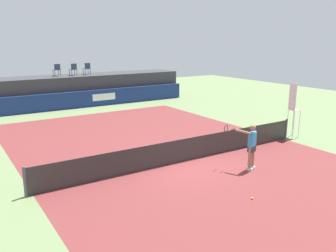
# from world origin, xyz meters

# --- Properties ---
(ground_plane) EXTENTS (48.00, 48.00, 0.00)m
(ground_plane) POSITION_xyz_m (0.00, 3.00, 0.00)
(ground_plane) COLOR #6B7F51
(court_inner) EXTENTS (12.00, 22.00, 0.00)m
(court_inner) POSITION_xyz_m (0.00, 0.00, 0.00)
(court_inner) COLOR maroon
(court_inner) RESTS_ON ground
(sponsor_wall) EXTENTS (18.00, 0.22, 1.20)m
(sponsor_wall) POSITION_xyz_m (0.01, 13.50, 0.60)
(sponsor_wall) COLOR navy
(sponsor_wall) RESTS_ON ground
(spectator_platform) EXTENTS (18.00, 2.80, 2.20)m
(spectator_platform) POSITION_xyz_m (0.00, 15.30, 1.10)
(spectator_platform) COLOR #38383D
(spectator_platform) RESTS_ON ground
(spectator_chair_far_left) EXTENTS (0.46, 0.46, 0.89)m
(spectator_chair_far_left) POSITION_xyz_m (-0.67, 15.29, 2.69)
(spectator_chair_far_left) COLOR #2D3D56
(spectator_chair_far_left) RESTS_ON spectator_platform
(spectator_chair_left) EXTENTS (0.48, 0.48, 0.89)m
(spectator_chair_left) POSITION_xyz_m (0.49, 15.07, 2.69)
(spectator_chair_left) COLOR #2D3D56
(spectator_chair_left) RESTS_ON spectator_platform
(spectator_chair_center) EXTENTS (0.46, 0.46, 0.89)m
(spectator_chair_center) POSITION_xyz_m (1.57, 15.12, 2.69)
(spectator_chair_center) COLOR #2D3D56
(spectator_chair_center) RESTS_ON spectator_platform
(umpire_chair) EXTENTS (0.47, 0.47, 2.76)m
(umpire_chair) POSITION_xyz_m (6.61, 0.01, 1.59)
(umpire_chair) COLOR white
(umpire_chair) RESTS_ON ground
(tennis_net) EXTENTS (12.40, 0.02, 0.95)m
(tennis_net) POSITION_xyz_m (0.00, 0.00, 0.47)
(tennis_net) COLOR #2D2D2D
(tennis_net) RESTS_ON ground
(net_post_near) EXTENTS (0.10, 0.10, 1.00)m
(net_post_near) POSITION_xyz_m (-6.20, 0.00, 0.50)
(net_post_near) COLOR #4C4C51
(net_post_near) RESTS_ON ground
(net_post_far) EXTENTS (0.10, 0.10, 1.00)m
(net_post_far) POSITION_xyz_m (6.20, 0.00, 0.50)
(net_post_far) COLOR #4C4C51
(net_post_far) RESTS_ON ground
(tennis_player) EXTENTS (1.00, 1.08, 1.77)m
(tennis_player) POSITION_xyz_m (1.52, -2.13, 0.96)
(tennis_player) COLOR white
(tennis_player) RESTS_ON court_inner
(tennis_ball) EXTENTS (0.07, 0.07, 0.07)m
(tennis_ball) POSITION_xyz_m (-0.34, -4.05, 0.04)
(tennis_ball) COLOR #D8EA33
(tennis_ball) RESTS_ON court_inner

